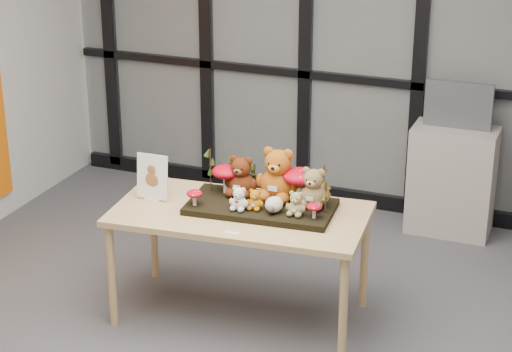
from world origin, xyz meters
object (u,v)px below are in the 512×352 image
at_px(plush_cream_hedgehog, 274,204).
at_px(bear_brown_medium, 241,173).
at_px(mushroom_back_right, 299,183).
at_px(cabinet, 452,180).
at_px(bear_tan_back, 313,185).
at_px(mushroom_front_left, 194,197).
at_px(bear_beige_small, 296,202).
at_px(mushroom_back_left, 226,178).
at_px(bear_white_bow, 239,197).
at_px(display_table, 240,221).
at_px(monitor, 459,105).
at_px(mushroom_front_right, 314,210).
at_px(sign_holder, 152,179).
at_px(diorama_tray, 261,207).
at_px(bear_pooh_yellow, 278,171).
at_px(bear_small_yellow, 255,198).

bearing_deg(plush_cream_hedgehog, bear_brown_medium, 142.96).
bearing_deg(mushroom_back_right, cabinet, 66.58).
xyz_separation_m(bear_tan_back, mushroom_back_right, (-0.10, 0.04, -0.02)).
bearing_deg(mushroom_front_left, bear_beige_small, 8.46).
relative_size(mushroom_back_left, mushroom_back_right, 0.86).
height_order(bear_white_bow, mushroom_back_left, mushroom_back_left).
bearing_deg(display_table, monitor, 55.95).
height_order(display_table, bear_tan_back, bear_tan_back).
height_order(mushroom_front_right, sign_holder, sign_holder).
distance_m(mushroom_front_right, monitor, 1.86).
height_order(diorama_tray, cabinet, cabinet).
bearing_deg(bear_brown_medium, mushroom_front_right, -22.89).
bearing_deg(mushroom_back_right, bear_brown_medium, -174.65).
height_order(bear_pooh_yellow, cabinet, bear_pooh_yellow).
distance_m(mushroom_back_left, mushroom_front_left, 0.28).
bearing_deg(bear_tan_back, bear_small_yellow, -155.91).
bearing_deg(mushroom_back_left, bear_tan_back, -0.38).
xyz_separation_m(mushroom_back_right, monitor, (0.67, 1.57, 0.12)).
bearing_deg(plush_cream_hedgehog, sign_holder, 176.19).
bearing_deg(display_table, mushroom_front_right, -6.20).
distance_m(plush_cream_hedgehog, mushroom_back_left, 0.42).
relative_size(display_table, mushroom_front_right, 15.64).
relative_size(diorama_tray, mushroom_front_left, 8.19).
bearing_deg(sign_holder, diorama_tray, 7.69).
bearing_deg(mushroom_front_left, display_table, 20.54).
distance_m(plush_cream_hedgehog, mushroom_front_right, 0.25).
xyz_separation_m(bear_white_bow, cabinet, (0.97, 1.81, -0.43)).
height_order(mushroom_back_right, mushroom_front_right, mushroom_back_right).
bearing_deg(cabinet, display_table, -119.30).
height_order(bear_small_yellow, mushroom_back_left, mushroom_back_left).
xyz_separation_m(bear_beige_small, plush_cream_hedgehog, (-0.13, -0.01, -0.03)).
distance_m(sign_holder, monitor, 2.39).
bearing_deg(bear_white_bow, plush_cream_hedgehog, 5.91).
relative_size(diorama_tray, mushroom_front_right, 8.65).
height_order(diorama_tray, mushroom_back_right, mushroom_back_right).
distance_m(bear_tan_back, plush_cream_hedgehog, 0.27).
xyz_separation_m(bear_pooh_yellow, plush_cream_hedgehog, (0.05, -0.21, -0.13)).
distance_m(mushroom_back_right, monitor, 1.72).
xyz_separation_m(bear_tan_back, mushroom_front_right, (0.06, -0.17, -0.08)).
bearing_deg(mushroom_back_right, bear_pooh_yellow, -178.15).
relative_size(display_table, bear_beige_small, 9.74).
height_order(bear_beige_small, mushroom_front_right, bear_beige_small).
height_order(bear_pooh_yellow, sign_holder, bear_pooh_yellow).
distance_m(diorama_tray, mushroom_back_right, 0.27).
bearing_deg(sign_holder, mushroom_front_left, -12.02).
relative_size(plush_cream_hedgehog, mushroom_back_left, 0.54).
height_order(bear_beige_small, plush_cream_hedgehog, bear_beige_small).
bearing_deg(mushroom_front_left, bear_tan_back, 20.59).
distance_m(display_table, cabinet, 2.02).
distance_m(bear_pooh_yellow, monitor, 1.78).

